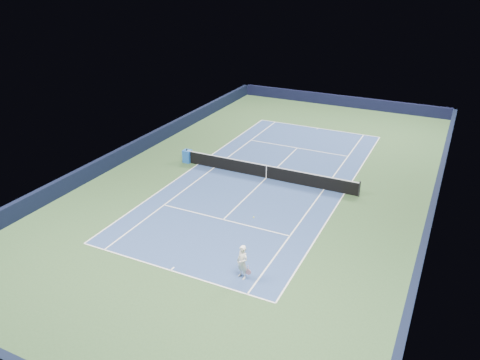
% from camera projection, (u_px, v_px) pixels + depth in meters
% --- Properties ---
extents(ground, '(40.00, 40.00, 0.00)m').
position_uv_depth(ground, '(266.00, 178.00, 32.37)').
color(ground, '#2D4B29').
rests_on(ground, ground).
extents(wall_far, '(22.00, 0.35, 1.10)m').
position_uv_depth(wall_far, '(341.00, 101.00, 48.29)').
color(wall_far, black).
rests_on(wall_far, ground).
extents(wall_right, '(0.35, 40.00, 1.10)m').
position_uv_depth(wall_right, '(434.00, 203.00, 27.85)').
color(wall_right, black).
rests_on(wall_right, ground).
extents(wall_left, '(0.35, 40.00, 1.10)m').
position_uv_depth(wall_left, '(139.00, 146.00, 36.42)').
color(wall_left, black).
rests_on(wall_left, ground).
extents(court_surface, '(10.97, 23.77, 0.01)m').
position_uv_depth(court_surface, '(266.00, 178.00, 32.37)').
color(court_surface, navy).
rests_on(court_surface, ground).
extents(baseline_far, '(10.97, 0.08, 0.00)m').
position_uv_depth(baseline_far, '(318.00, 128.00, 42.05)').
color(baseline_far, white).
rests_on(baseline_far, ground).
extents(baseline_near, '(10.97, 0.08, 0.00)m').
position_uv_depth(baseline_near, '(171.00, 270.00, 22.68)').
color(baseline_near, white).
rests_on(baseline_near, ground).
extents(sideline_doubles_right, '(0.08, 23.77, 0.00)m').
position_uv_depth(sideline_doubles_right, '(344.00, 194.00, 30.20)').
color(sideline_doubles_right, white).
rests_on(sideline_doubles_right, ground).
extents(sideline_doubles_left, '(0.08, 23.77, 0.00)m').
position_uv_depth(sideline_doubles_left, '(198.00, 164.00, 34.54)').
color(sideline_doubles_left, white).
rests_on(sideline_doubles_left, ground).
extents(sideline_singles_right, '(0.08, 23.77, 0.00)m').
position_uv_depth(sideline_singles_right, '(324.00, 189.00, 30.74)').
color(sideline_singles_right, white).
rests_on(sideline_singles_right, ground).
extents(sideline_singles_left, '(0.08, 23.77, 0.00)m').
position_uv_depth(sideline_singles_left, '(214.00, 168.00, 33.99)').
color(sideline_singles_left, white).
rests_on(sideline_singles_left, ground).
extents(service_line_far, '(8.23, 0.08, 0.00)m').
position_uv_depth(service_line_far, '(297.00, 148.00, 37.58)').
color(service_line_far, white).
rests_on(service_line_far, ground).
extents(service_line_near, '(8.23, 0.08, 0.00)m').
position_uv_depth(service_line_near, '(223.00, 220.00, 27.15)').
color(service_line_near, white).
rests_on(service_line_near, ground).
extents(center_service_line, '(0.08, 12.80, 0.00)m').
position_uv_depth(center_service_line, '(266.00, 178.00, 32.37)').
color(center_service_line, white).
rests_on(center_service_line, ground).
extents(center_mark_far, '(0.08, 0.30, 0.00)m').
position_uv_depth(center_mark_far, '(317.00, 129.00, 41.93)').
color(center_mark_far, white).
rests_on(center_mark_far, ground).
extents(center_mark_near, '(0.08, 0.30, 0.00)m').
position_uv_depth(center_mark_near, '(172.00, 269.00, 22.81)').
color(center_mark_near, white).
rests_on(center_mark_near, ground).
extents(tennis_net, '(12.90, 0.10, 1.07)m').
position_uv_depth(tennis_net, '(266.00, 171.00, 32.16)').
color(tennis_net, black).
rests_on(tennis_net, ground).
extents(sponsor_cube, '(0.62, 0.54, 0.96)m').
position_uv_depth(sponsor_cube, '(187.00, 156.00, 34.74)').
color(sponsor_cube, '#1D56B0').
rests_on(sponsor_cube, ground).
extents(tennis_player, '(0.85, 1.35, 2.82)m').
position_uv_depth(tennis_player, '(242.00, 262.00, 21.82)').
color(tennis_player, white).
rests_on(tennis_player, ground).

